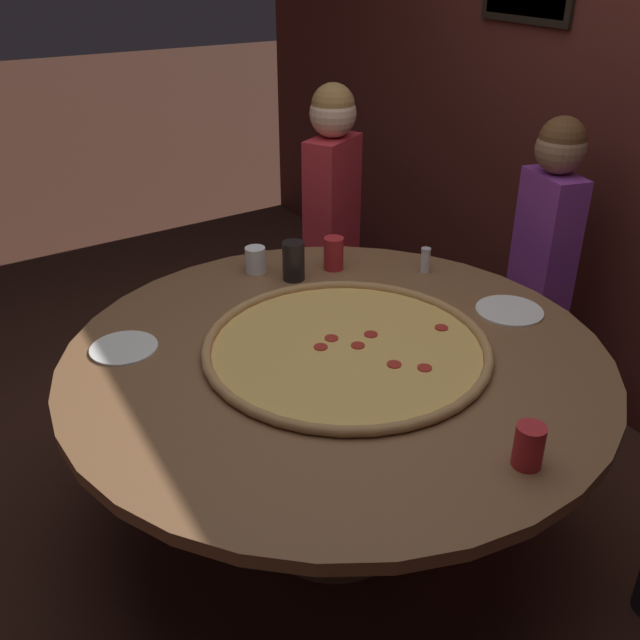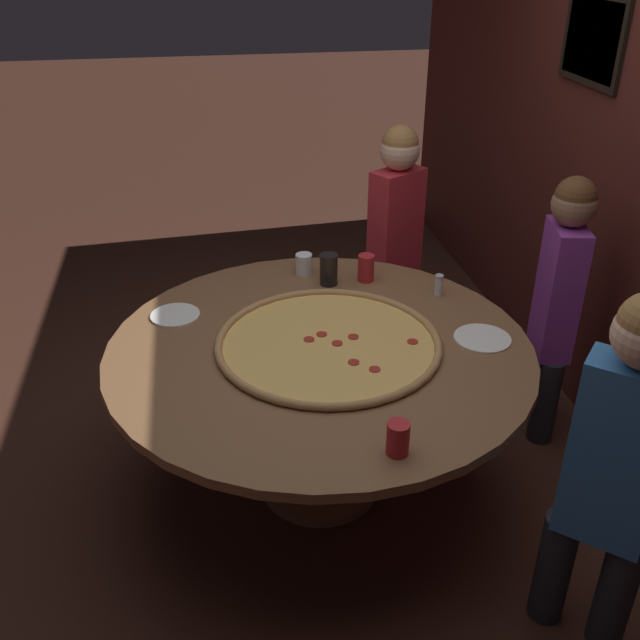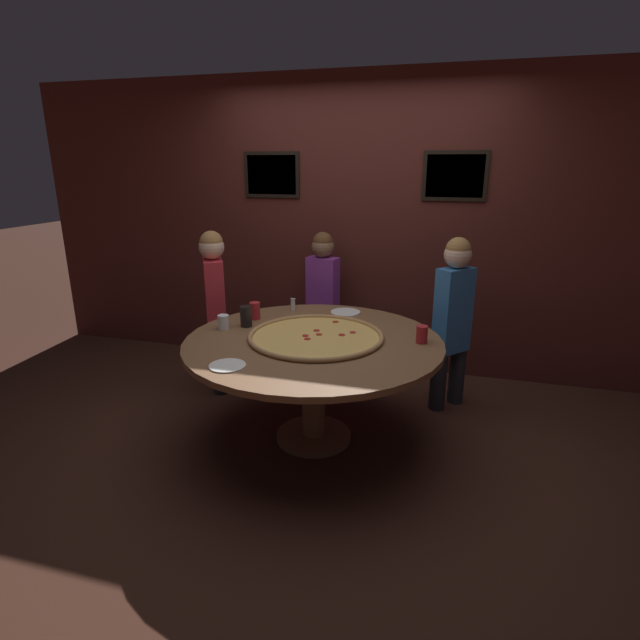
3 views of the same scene
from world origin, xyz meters
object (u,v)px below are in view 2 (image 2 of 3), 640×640
at_px(diner_side_right, 615,461).
at_px(diner_side_left, 395,235).
at_px(drink_cup_centre_back, 398,438).
at_px(diner_far_left, 557,296).
at_px(white_plate_far_back, 175,315).
at_px(white_plate_beside_cup, 482,338).
at_px(condiment_shaker, 439,285).
at_px(dining_table, 320,370).
at_px(drink_cup_near_left, 304,264).
at_px(drink_cup_front_edge, 366,268).
at_px(giant_pizza, 328,343).
at_px(drink_cup_far_left, 329,269).

relative_size(diner_side_right, diner_side_left, 1.00).
bearing_deg(drink_cup_centre_back, diner_far_left, 132.86).
distance_m(white_plate_far_back, diner_far_left, 1.72).
distance_m(white_plate_beside_cup, condiment_shaker, 0.42).
xyz_separation_m(dining_table, drink_cup_near_left, (-0.67, 0.04, 0.17)).
bearing_deg(white_plate_far_back, white_plate_beside_cup, 71.32).
bearing_deg(dining_table, drink_cup_front_edge, 149.92).
height_order(dining_table, drink_cup_centre_back, drink_cup_centre_back).
bearing_deg(condiment_shaker, drink_cup_front_edge, -124.57).
bearing_deg(diner_side_left, giant_pizza, -148.62).
bearing_deg(drink_cup_front_edge, white_plate_far_back, -77.42).
xyz_separation_m(drink_cup_near_left, condiment_shaker, (0.32, 0.57, -0.00)).
height_order(drink_cup_centre_back, white_plate_beside_cup, drink_cup_centre_back).
relative_size(white_plate_far_back, white_plate_beside_cup, 0.92).
bearing_deg(diner_far_left, drink_cup_centre_back, 145.10).
bearing_deg(drink_cup_near_left, giant_pizza, -0.61).
height_order(dining_table, giant_pizza, giant_pizza).
xyz_separation_m(drink_cup_front_edge, diner_side_left, (-0.47, 0.27, -0.04)).
relative_size(drink_cup_centre_back, white_plate_far_back, 0.54).
relative_size(white_plate_far_back, diner_side_left, 0.16).
height_order(drink_cup_front_edge, diner_side_left, diner_side_left).
bearing_deg(diner_side_left, condiment_shaker, -118.37).
xyz_separation_m(condiment_shaker, diner_side_right, (1.22, 0.17, -0.03)).
bearing_deg(drink_cup_near_left, white_plate_far_back, -62.32).
xyz_separation_m(diner_far_left, diner_side_right, (1.12, -0.37, 0.03)).
xyz_separation_m(drink_cup_front_edge, diner_far_left, (0.30, 0.83, -0.07)).
bearing_deg(diner_side_left, dining_table, -150.22).
height_order(drink_cup_near_left, diner_far_left, diner_far_left).
distance_m(drink_cup_far_left, diner_side_right, 1.55).
bearing_deg(condiment_shaker, dining_table, -60.38).
distance_m(giant_pizza, drink_cup_centre_back, 0.69).
height_order(diner_far_left, diner_side_right, diner_side_right).
xyz_separation_m(white_plate_beside_cup, condiment_shaker, (-0.41, -0.05, 0.05)).
bearing_deg(drink_cup_front_edge, diner_side_right, 17.88).
xyz_separation_m(dining_table, giant_pizza, (0.01, 0.03, 0.13)).
bearing_deg(white_plate_beside_cup, giant_pizza, -95.48).
relative_size(drink_cup_far_left, white_plate_far_back, 0.70).
bearing_deg(white_plate_beside_cup, dining_table, -95.90).
distance_m(condiment_shaker, diner_far_left, 0.55).
height_order(dining_table, diner_side_left, diner_side_left).
bearing_deg(drink_cup_far_left, white_plate_far_back, -74.94).
distance_m(condiment_shaker, diner_side_right, 1.23).
bearing_deg(drink_cup_front_edge, giant_pizza, -27.08).
bearing_deg(dining_table, diner_side_right, 41.48).
bearing_deg(giant_pizza, white_plate_beside_cup, 84.52).
bearing_deg(diner_side_left, drink_cup_far_left, -163.65).
relative_size(giant_pizza, white_plate_beside_cup, 3.93).
distance_m(condiment_shaker, diner_side_left, 0.67).
bearing_deg(giant_pizza, drink_cup_centre_back, 7.93).
distance_m(drink_cup_front_edge, drink_cup_far_left, 0.18).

